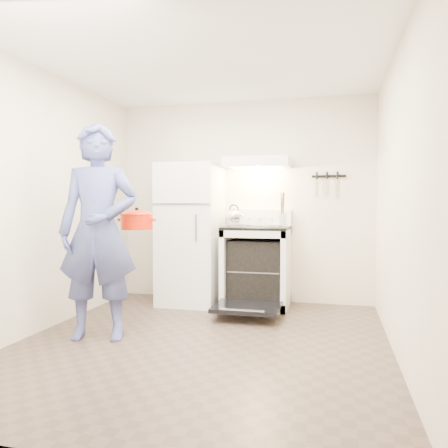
% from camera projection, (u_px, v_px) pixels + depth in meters
% --- Properties ---
extents(floor, '(3.60, 3.60, 0.00)m').
position_uv_depth(floor, '(202.00, 343.00, 3.83)').
color(floor, '#4C3C33').
rests_on(floor, ground).
extents(back_wall, '(3.20, 0.02, 2.50)m').
position_uv_depth(back_wall, '(243.00, 201.00, 5.51)').
color(back_wall, '#EDE2C9').
rests_on(back_wall, ground).
extents(refrigerator, '(0.70, 0.70, 1.70)m').
position_uv_depth(refrigerator, '(191.00, 234.00, 5.33)').
color(refrigerator, white).
rests_on(refrigerator, floor).
extents(stove_body, '(0.76, 0.65, 0.92)m').
position_uv_depth(stove_body, '(257.00, 268.00, 5.18)').
color(stove_body, white).
rests_on(stove_body, floor).
extents(cooktop, '(0.76, 0.65, 0.03)m').
position_uv_depth(cooktop, '(257.00, 228.00, 5.16)').
color(cooktop, black).
rests_on(cooktop, stove_body).
extents(backsplash, '(0.76, 0.07, 0.20)m').
position_uv_depth(backsplash, '(261.00, 217.00, 5.43)').
color(backsplash, white).
rests_on(backsplash, cooktop).
extents(oven_door, '(0.70, 0.54, 0.04)m').
position_uv_depth(oven_door, '(247.00, 307.00, 4.62)').
color(oven_door, black).
rests_on(oven_door, floor).
extents(oven_rack, '(0.60, 0.52, 0.01)m').
position_uv_depth(oven_rack, '(257.00, 269.00, 5.18)').
color(oven_rack, gray).
rests_on(oven_rack, stove_body).
extents(range_hood, '(0.76, 0.50, 0.12)m').
position_uv_depth(range_hood, '(258.00, 163.00, 5.19)').
color(range_hood, white).
rests_on(range_hood, back_wall).
extents(knife_strip, '(0.40, 0.02, 0.03)m').
position_uv_depth(knife_strip, '(329.00, 176.00, 5.23)').
color(knife_strip, black).
rests_on(knife_strip, back_wall).
extents(pizza_stone, '(0.33, 0.33, 0.02)m').
position_uv_depth(pizza_stone, '(250.00, 268.00, 5.21)').
color(pizza_stone, '#976D50').
rests_on(pizza_stone, oven_rack).
extents(tea_kettle, '(0.21, 0.18, 0.26)m').
position_uv_depth(tea_kettle, '(234.00, 215.00, 5.32)').
color(tea_kettle, silver).
rests_on(tea_kettle, cooktop).
extents(utensil_jar, '(0.11, 0.11, 0.13)m').
position_uv_depth(utensil_jar, '(282.00, 219.00, 4.93)').
color(utensil_jar, silver).
rests_on(utensil_jar, cooktop).
extents(person, '(0.80, 0.63, 1.94)m').
position_uv_depth(person, '(98.00, 232.00, 3.93)').
color(person, navy).
rests_on(person, floor).
extents(dutch_oven, '(0.38, 0.31, 0.24)m').
position_uv_depth(dutch_oven, '(137.00, 222.00, 4.21)').
color(dutch_oven, red).
rests_on(dutch_oven, person).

